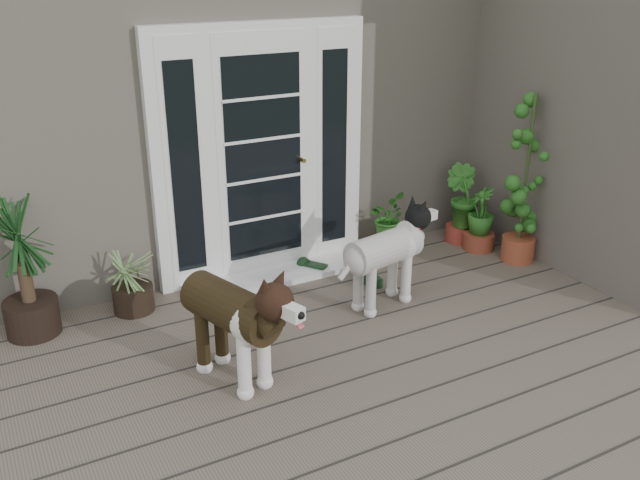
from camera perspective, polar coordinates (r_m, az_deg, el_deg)
name	(u,v)px	position (r m, az deg, el deg)	size (l,w,h in m)	color
deck	(431,396)	(4.71, 9.16, -12.58)	(6.20, 4.60, 0.12)	#6B5B4C
house_main	(200,75)	(7.74, -9.89, 13.26)	(7.40, 4.00, 3.10)	#665E54
house_wing	(629,100)	(6.85, 24.17, 10.50)	(1.60, 2.40, 3.10)	#665E54
door_unit	(261,154)	(5.87, -4.86, 7.09)	(1.90, 0.14, 2.15)	white
door_step	(275,276)	(6.06, -3.77, -2.96)	(1.60, 0.40, 0.05)	white
brindle_dog	(232,327)	(4.54, -7.27, -7.17)	(0.40, 0.94, 0.78)	#362813
white_dog	(383,265)	(5.48, 5.26, -2.03)	(0.37, 0.86, 0.72)	white
spider_plant	(131,278)	(5.61, -15.33, -3.04)	(0.53, 0.53, 0.57)	#758E57
yucca	(24,268)	(5.42, -23.28, -2.11)	(0.74, 0.74, 1.08)	black
herb_a	(386,230)	(6.50, 5.48, 0.86)	(0.38, 0.38, 0.48)	#185317
herb_b	(460,214)	(6.89, 11.52, 2.09)	(0.37, 0.37, 0.55)	#295E1B
herb_c	(480,226)	(6.75, 13.06, 1.17)	(0.31, 0.31, 0.48)	#1D5F1B
sapling	(526,177)	(6.41, 16.65, 4.98)	(0.47, 0.47, 1.60)	#2A601B
clog_left	(312,266)	(6.19, -0.64, -2.16)	(0.14, 0.31, 0.09)	black
clog_right	(369,277)	(5.98, 4.03, -3.06)	(0.16, 0.34, 0.10)	black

